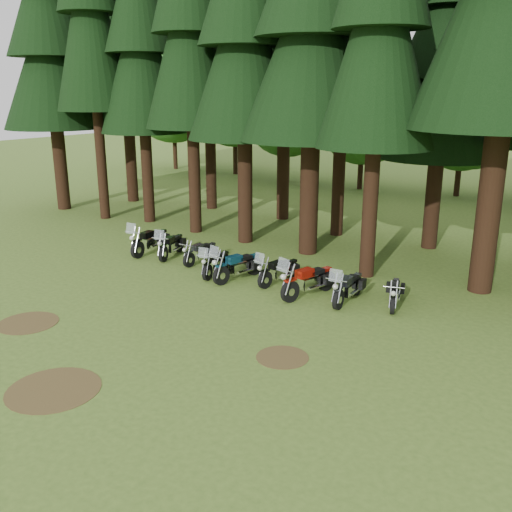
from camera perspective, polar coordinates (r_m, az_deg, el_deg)
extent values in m
plane|color=#456322|center=(17.50, -10.86, -6.71)|extent=(120.00, 120.00, 0.00)
cylinder|color=black|center=(34.79, -19.01, 8.96)|extent=(0.73, 0.73, 5.51)
cone|color=black|center=(34.57, -19.86, 17.65)|extent=(5.49, 5.49, 6.89)
cylinder|color=black|center=(31.46, -15.26, 9.72)|extent=(0.52, 0.52, 6.77)
cone|color=black|center=(31.42, -16.22, 21.54)|extent=(3.92, 3.92, 8.47)
cylinder|color=black|center=(30.24, -10.84, 8.55)|extent=(0.58, 0.58, 5.53)
cone|color=black|center=(29.99, -11.41, 18.62)|extent=(4.32, 4.32, 6.91)
cylinder|color=black|center=(27.59, -6.20, 8.49)|extent=(0.58, 0.58, 5.99)
cone|color=black|center=(27.39, -6.59, 20.46)|extent=(4.32, 4.32, 7.49)
cylinder|color=black|center=(25.64, -1.10, 7.49)|extent=(0.66, 0.66, 5.57)
cone|color=black|center=(25.35, -1.17, 19.48)|extent=(4.95, 4.95, 6.96)
cylinder|color=black|center=(23.90, 5.36, 6.91)|extent=(0.77, 0.77, 5.70)
cone|color=black|center=(23.61, 5.73, 20.08)|extent=(5.81, 5.81, 7.12)
cylinder|color=black|center=(21.16, 11.37, 5.42)|extent=(0.55, 0.55, 5.71)
cone|color=black|center=(20.83, 12.27, 20.34)|extent=(4.15, 4.15, 7.14)
cylinder|color=black|center=(20.57, 22.37, 5.47)|extent=(0.80, 0.80, 6.62)
cylinder|color=black|center=(36.09, -12.44, 9.99)|extent=(0.67, 0.67, 5.87)
cone|color=black|center=(35.92, -13.02, 18.92)|extent=(5.00, 5.00, 7.33)
cylinder|color=black|center=(33.18, -4.54, 9.48)|extent=(0.60, 0.60, 5.53)
cone|color=black|center=(32.96, -4.76, 18.66)|extent=(4.52, 4.52, 6.91)
cylinder|color=black|center=(30.38, 2.73, 8.89)|extent=(0.65, 0.65, 5.55)
cone|color=black|center=(30.14, 2.87, 18.97)|extent=(4.85, 4.85, 6.94)
cylinder|color=black|center=(27.16, 8.27, 7.79)|extent=(0.58, 0.58, 5.52)
cone|color=black|center=(26.88, 8.75, 18.99)|extent=(4.35, 4.35, 6.90)
cylinder|color=black|center=(25.85, 17.30, 5.84)|extent=(0.66, 0.66, 4.70)
cone|color=black|center=(25.46, 18.19, 15.83)|extent=(4.94, 4.94, 5.87)
cone|color=black|center=(25.62, 18.79, 22.01)|extent=(3.95, 3.95, 4.96)
cylinder|color=black|center=(50.30, -8.10, 10.52)|extent=(0.36, 0.36, 3.33)
sphere|color=#22591A|center=(50.04, -8.31, 15.58)|extent=(7.78, 7.78, 7.78)
sphere|color=#22591A|center=(48.50, -7.83, 14.65)|extent=(5.55, 5.55, 5.55)
cylinder|color=black|center=(46.76, -2.09, 10.20)|extent=(0.36, 0.36, 3.29)
sphere|color=#22591A|center=(46.48, -2.15, 15.59)|extent=(7.69, 7.69, 7.69)
sphere|color=#22591A|center=(45.00, -1.46, 14.58)|extent=(5.49, 5.49, 5.49)
cylinder|color=black|center=(42.79, 3.14, 9.26)|extent=(0.36, 0.36, 2.80)
sphere|color=#22591A|center=(42.48, 3.22, 14.26)|extent=(6.53, 6.53, 6.53)
sphere|color=#22591A|center=(41.29, 4.00, 13.27)|extent=(4.67, 4.67, 4.67)
cylinder|color=black|center=(40.38, 10.40, 8.40)|extent=(0.36, 0.36, 2.55)
sphere|color=#22591A|center=(40.06, 10.65, 13.21)|extent=(5.95, 5.95, 5.95)
sphere|color=#22591A|center=(39.06, 11.56, 12.21)|extent=(4.25, 4.25, 4.25)
cylinder|color=black|center=(39.34, 19.54, 7.45)|extent=(0.36, 0.36, 2.47)
sphere|color=#22591A|center=(39.01, 20.01, 12.22)|extent=(5.76, 5.76, 5.76)
sphere|color=#22591A|center=(38.16, 21.10, 11.17)|extent=(4.12, 4.12, 4.12)
cylinder|color=#4C3D1E|center=(18.59, -21.85, -6.22)|extent=(1.80, 1.80, 0.01)
cylinder|color=#4C3D1E|center=(15.22, 2.66, -10.07)|extent=(1.40, 1.40, 0.01)
cylinder|color=#4C3D1E|center=(14.54, -19.58, -12.46)|extent=(2.20, 2.20, 0.01)
cylinder|color=black|center=(24.04, -11.75, 0.62)|extent=(0.24, 0.74, 0.73)
cylinder|color=black|center=(25.32, -9.30, 1.55)|extent=(0.24, 0.74, 0.73)
cube|color=silver|center=(24.69, -10.43, 1.35)|extent=(0.40, 0.80, 0.37)
cube|color=black|center=(24.40, -10.85, 2.11)|extent=(0.40, 0.64, 0.26)
cube|color=black|center=(24.79, -10.11, 2.27)|extent=(0.40, 0.64, 0.13)
cube|color=silver|center=(23.55, -12.40, 2.71)|extent=(0.48, 0.19, 0.43)
cylinder|color=black|center=(23.36, -9.25, 0.19)|extent=(0.34, 0.66, 0.65)
cylinder|color=black|center=(24.69, -7.69, 1.15)|extent=(0.34, 0.66, 0.65)
cube|color=silver|center=(24.04, -8.41, 0.92)|extent=(0.48, 0.75, 0.34)
cube|color=black|center=(23.75, -8.68, 1.61)|extent=(0.45, 0.61, 0.24)
cube|color=black|center=(24.16, -8.21, 1.78)|extent=(0.45, 0.61, 0.12)
cube|color=silver|center=(22.87, -9.68, 2.11)|extent=(0.43, 0.25, 0.39)
cylinder|color=black|center=(22.53, -6.70, -0.39)|extent=(0.13, 0.59, 0.59)
cylinder|color=black|center=(23.53, -4.42, 0.40)|extent=(0.13, 0.59, 0.59)
cube|color=silver|center=(23.04, -5.47, 0.23)|extent=(0.26, 0.63, 0.31)
cube|color=black|center=(22.80, -5.83, 0.89)|extent=(0.28, 0.50, 0.22)
cube|color=black|center=(23.11, -5.15, 1.03)|extent=(0.28, 0.50, 0.11)
cylinder|color=black|center=(20.93, -4.88, -1.65)|extent=(0.25, 0.63, 0.61)
cylinder|color=black|center=(22.14, -3.13, -0.58)|extent=(0.25, 0.63, 0.61)
cube|color=silver|center=(21.55, -3.93, -0.85)|extent=(0.39, 0.69, 0.32)
cube|color=black|center=(21.27, -4.21, -0.15)|extent=(0.38, 0.56, 0.22)
cube|color=black|center=(21.64, -3.69, 0.06)|extent=(0.38, 0.56, 0.11)
cube|color=silver|center=(20.45, -5.30, 0.33)|extent=(0.41, 0.19, 0.37)
cylinder|color=black|center=(20.41, -3.50, -1.96)|extent=(0.27, 0.72, 0.70)
cylinder|color=black|center=(21.47, -0.18, -0.99)|extent=(0.27, 0.72, 0.70)
cube|color=silver|center=(20.93, -1.69, -1.18)|extent=(0.43, 0.79, 0.36)
cube|color=navy|center=(20.66, -2.20, -0.32)|extent=(0.42, 0.63, 0.26)
cube|color=black|center=(20.99, -1.21, -0.16)|extent=(0.42, 0.63, 0.13)
cube|color=silver|center=(19.93, -4.24, 0.42)|extent=(0.46, 0.21, 0.42)
cylinder|color=black|center=(20.02, 0.90, -2.40)|extent=(0.23, 0.65, 0.63)
cylinder|color=black|center=(21.08, 3.68, -1.45)|extent=(0.23, 0.65, 0.63)
cube|color=silver|center=(20.55, 2.42, -1.66)|extent=(0.37, 0.71, 0.33)
cube|color=black|center=(20.29, 2.02, -0.87)|extent=(0.37, 0.57, 0.23)
cube|color=black|center=(20.62, 2.84, -0.71)|extent=(0.37, 0.57, 0.12)
cube|color=silver|center=(19.56, 0.34, -0.23)|extent=(0.42, 0.18, 0.38)
cylinder|color=black|center=(18.79, 3.43, -3.58)|extent=(0.34, 0.75, 0.73)
cylinder|color=black|center=(19.95, 7.01, -2.45)|extent=(0.34, 0.75, 0.73)
cube|color=silver|center=(19.36, 5.40, -2.68)|extent=(0.50, 0.83, 0.38)
cube|color=#AA170B|center=(19.06, 4.89, -1.72)|extent=(0.48, 0.68, 0.27)
cube|color=black|center=(19.42, 5.95, -1.53)|extent=(0.48, 0.68, 0.13)
cube|color=silver|center=(18.25, 2.72, -0.90)|extent=(0.49, 0.25, 0.44)
cylinder|color=black|center=(18.36, 8.23, -4.33)|extent=(0.18, 0.67, 0.66)
cylinder|color=black|center=(19.71, 10.03, -2.94)|extent=(0.18, 0.67, 0.66)
cube|color=silver|center=(19.04, 9.23, -3.31)|extent=(0.32, 0.72, 0.34)
cube|color=black|center=(18.72, 9.01, -2.48)|extent=(0.33, 0.57, 0.24)
cube|color=black|center=(19.14, 9.54, -2.21)|extent=(0.33, 0.57, 0.12)
cube|color=silver|center=(17.80, 7.96, -1.95)|extent=(0.43, 0.15, 0.40)
cylinder|color=black|center=(18.33, 13.51, -4.78)|extent=(0.31, 0.61, 0.60)
cylinder|color=black|center=(19.64, 13.77, -3.34)|extent=(0.31, 0.61, 0.60)
cube|color=silver|center=(19.00, 13.67, -3.76)|extent=(0.44, 0.68, 0.31)
cube|color=black|center=(18.69, 13.70, -3.04)|extent=(0.41, 0.56, 0.22)
cube|color=black|center=(19.10, 13.77, -2.74)|extent=(0.41, 0.56, 0.11)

